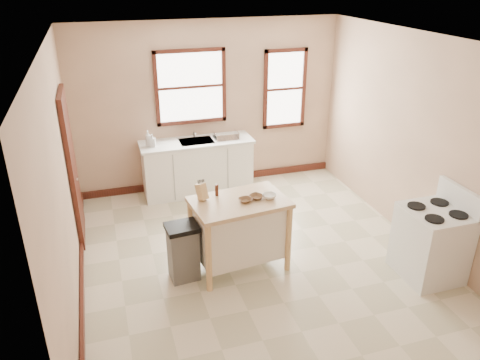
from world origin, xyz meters
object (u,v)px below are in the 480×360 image
(bowl_b, at_px, (256,197))
(trash_bin, at_px, (183,252))
(pepper_grinder, at_px, (217,190))
(gas_stove, at_px, (432,234))
(soap_bottle_b, at_px, (152,140))
(dish_rack, at_px, (226,136))
(bowl_c, at_px, (269,196))
(soap_bottle_a, at_px, (148,138))
(bowl_a, at_px, (245,200))
(kitchen_island, at_px, (239,234))
(knife_block, at_px, (202,192))

(bowl_b, distance_m, trash_bin, 1.11)
(pepper_grinder, distance_m, gas_stove, 2.68)
(soap_bottle_b, xyz_separation_m, trash_bin, (0.02, -2.31, -0.65))
(soap_bottle_b, bearing_deg, gas_stove, -31.95)
(trash_bin, height_order, gas_stove, gas_stove)
(dish_rack, height_order, gas_stove, gas_stove)
(bowl_c, distance_m, trash_bin, 1.25)
(soap_bottle_a, distance_m, bowl_a, 2.50)
(soap_bottle_b, bearing_deg, bowl_a, -55.79)
(soap_bottle_b, height_order, bowl_b, soap_bottle_b)
(trash_bin, bearing_deg, dish_rack, 57.60)
(kitchen_island, xyz_separation_m, bowl_b, (0.21, -0.01, 0.49))
(pepper_grinder, xyz_separation_m, bowl_b, (0.44, -0.22, -0.05))
(soap_bottle_b, xyz_separation_m, kitchen_island, (0.75, -2.27, -0.55))
(trash_bin, bearing_deg, knife_block, 28.28)
(bowl_c, bearing_deg, bowl_a, 179.97)
(knife_block, height_order, bowl_b, knife_block)
(dish_rack, distance_m, knife_block, 2.29)
(soap_bottle_a, height_order, bowl_a, soap_bottle_a)
(soap_bottle_a, height_order, gas_stove, soap_bottle_a)
(knife_block, bearing_deg, trash_bin, -177.83)
(dish_rack, xyz_separation_m, gas_stove, (1.72, -3.13, -0.39))
(knife_block, bearing_deg, soap_bottle_a, 68.93)
(gas_stove, bearing_deg, pepper_grinder, 155.89)
(knife_block, bearing_deg, bowl_c, -45.68)
(dish_rack, xyz_separation_m, pepper_grinder, (-0.69, -2.05, 0.05))
(soap_bottle_b, height_order, gas_stove, gas_stove)
(soap_bottle_a, xyz_separation_m, kitchen_island, (0.80, -2.30, -0.58))
(soap_bottle_b, bearing_deg, bowl_b, -52.15)
(trash_bin, bearing_deg, soap_bottle_b, 85.48)
(dish_rack, distance_m, trash_bin, 2.66)
(gas_stove, bearing_deg, trash_bin, 164.11)
(dish_rack, distance_m, bowl_b, 2.28)
(bowl_b, bearing_deg, bowl_a, -165.86)
(pepper_grinder, distance_m, bowl_b, 0.50)
(gas_stove, bearing_deg, soap_bottle_b, 133.04)
(bowl_b, bearing_deg, soap_bottle_a, 113.84)
(bowl_a, height_order, gas_stove, gas_stove)
(dish_rack, bearing_deg, kitchen_island, -105.38)
(soap_bottle_a, distance_m, pepper_grinder, 2.16)
(soap_bottle_b, height_order, dish_rack, soap_bottle_b)
(soap_bottle_b, distance_m, bowl_c, 2.57)
(soap_bottle_a, relative_size, soap_bottle_b, 1.28)
(gas_stove, bearing_deg, kitchen_island, 158.37)
(kitchen_island, relative_size, gas_stove, 0.99)
(soap_bottle_a, xyz_separation_m, soap_bottle_b, (0.06, -0.03, -0.03))
(kitchen_island, xyz_separation_m, trash_bin, (-0.73, -0.04, -0.10))
(soap_bottle_b, bearing_deg, dish_rack, 14.61)
(soap_bottle_a, bearing_deg, bowl_a, -60.29)
(knife_block, distance_m, bowl_a, 0.54)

